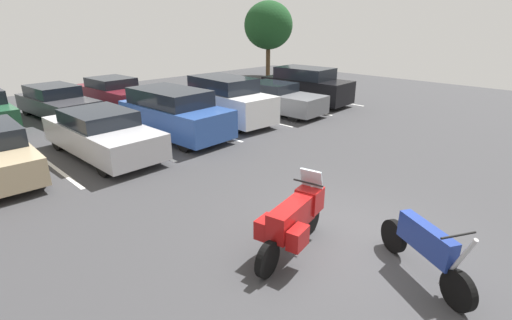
# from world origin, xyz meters

# --- Properties ---
(ground) EXTENTS (44.00, 44.00, 0.10)m
(ground) POSITION_xyz_m (0.00, 0.00, -0.05)
(ground) COLOR #38383A
(motorcycle_touring) EXTENTS (2.28, 0.99, 1.43)m
(motorcycle_touring) POSITION_xyz_m (-1.09, 0.50, 0.67)
(motorcycle_touring) COLOR black
(motorcycle_touring) RESTS_ON ground
(motorcycle_second) EXTENTS (1.16, 2.00, 1.27)m
(motorcycle_second) POSITION_xyz_m (-0.16, -1.56, 0.56)
(motorcycle_second) COLOR black
(motorcycle_second) RESTS_ON ground
(parking_stripes) EXTENTS (25.68, 4.74, 0.01)m
(parking_stripes) POSITION_xyz_m (-1.41, 8.49, 0.00)
(parking_stripes) COLOR silver
(parking_stripes) RESTS_ON ground
(car_silver) EXTENTS (2.01, 4.95, 1.47)m
(car_silver) POSITION_xyz_m (-1.28, 8.27, 0.73)
(car_silver) COLOR #B7B7BC
(car_silver) RESTS_ON ground
(car_blue) EXTENTS (2.19, 4.66, 1.78)m
(car_blue) POSITION_xyz_m (1.52, 8.38, 0.90)
(car_blue) COLOR #2D519E
(car_blue) RESTS_ON ground
(car_white) EXTENTS (2.02, 4.54, 1.90)m
(car_white) POSITION_xyz_m (4.31, 8.66, 0.95)
(car_white) COLOR white
(car_white) RESTS_ON ground
(car_grey) EXTENTS (2.05, 4.69, 1.40)m
(car_grey) POSITION_xyz_m (7.09, 8.33, 0.69)
(car_grey) COLOR slate
(car_grey) RESTS_ON ground
(car_black) EXTENTS (2.19, 4.72, 1.85)m
(car_black) POSITION_xyz_m (9.80, 8.68, 0.91)
(car_black) COLOR black
(car_black) RESTS_ON ground
(car_far_charcoal) EXTENTS (2.23, 4.73, 1.41)m
(car_far_charcoal) POSITION_xyz_m (-0.50, 14.72, 0.69)
(car_far_charcoal) COLOR #38383D
(car_far_charcoal) RESTS_ON ground
(car_far_maroon) EXTENTS (2.23, 4.85, 1.44)m
(car_far_maroon) POSITION_xyz_m (2.35, 15.09, 0.70)
(car_far_maroon) COLOR maroon
(car_far_maroon) RESTS_ON ground
(tree_rear) EXTENTS (3.68, 3.68, 5.54)m
(tree_rear) POSITION_xyz_m (16.10, 17.34, 3.76)
(tree_rear) COLOR #4C3823
(tree_rear) RESTS_ON ground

